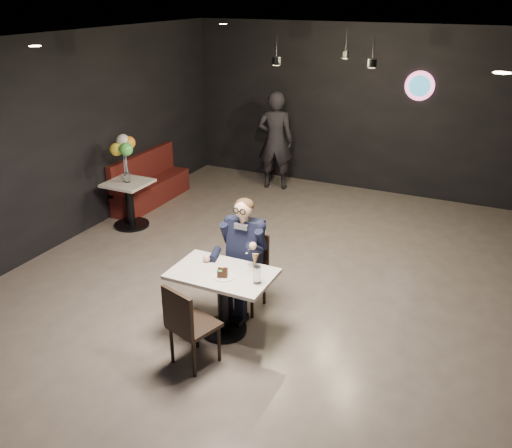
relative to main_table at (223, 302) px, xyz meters
The scene contains 17 objects.
floor 0.91m from the main_table, 76.03° to the left, with size 9.00×9.00×0.00m, color slate.
wall_sign 5.61m from the main_table, 79.26° to the left, with size 0.50×0.06×0.50m, color pink, non-canonical shape.
pendant_lights 3.76m from the main_table, 85.92° to the left, with size 1.40×1.20×0.36m, color black.
main_table is the anchor object (origin of this frame).
chair_far 0.56m from the main_table, 90.00° to the left, with size 0.42×0.46×0.92m, color black.
chair_near 0.60m from the main_table, 90.00° to the right, with size 0.42×0.46×0.92m, color black.
seated_man 0.65m from the main_table, 90.00° to the left, with size 0.60×0.80×1.44m, color black.
dessert_plate 0.40m from the main_table, 49.75° to the right, with size 0.22×0.22×0.01m, color white.
cake_slice 0.44m from the main_table, 58.46° to the right, with size 0.10×0.08×0.07m, color black.
mint_leaf 0.49m from the main_table, 70.32° to the right, with size 0.06×0.04×0.01m, color #2B8433.
sundae_glass 0.64m from the main_table, ahead, with size 0.08×0.08×0.18m, color silver.
wafer_cone 0.75m from the main_table, ahead, with size 0.07×0.07×0.14m, color tan.
booth_bench 4.24m from the main_table, 136.03° to the left, with size 0.45×1.78×0.89m, color #44100E.
side_table 3.37m from the main_table, 144.77° to the left, with size 0.64×0.64×0.81m, color white.
balloon_vase 3.40m from the main_table, 144.77° to the left, with size 0.10×0.10×0.15m, color silver.
balloon_bunch 3.47m from the main_table, 144.77° to the left, with size 0.37×0.37×0.61m, color yellow.
passerby 4.87m from the main_table, 106.81° to the left, with size 0.67×0.44×1.84m, color black.
Camera 1 is at (2.31, -5.25, 3.54)m, focal length 38.00 mm.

